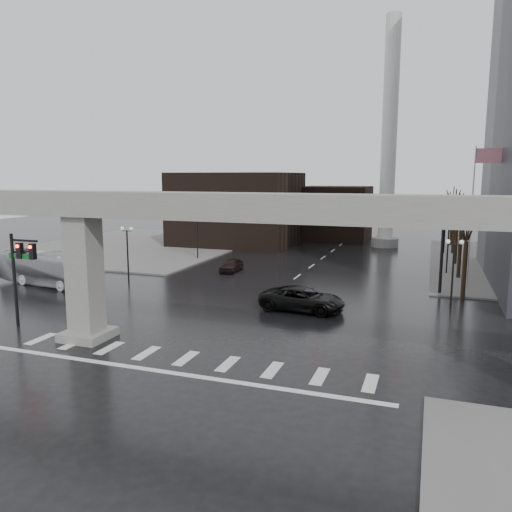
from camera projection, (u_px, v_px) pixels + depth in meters
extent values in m
plane|color=black|center=(194.00, 352.00, 27.31)|extent=(160.00, 160.00, 0.00)
cube|color=slate|center=(142.00, 245.00, 69.37)|extent=(28.00, 36.00, 0.15)
cube|color=gray|center=(191.00, 206.00, 26.04)|extent=(48.00, 2.20, 1.40)
cube|color=gray|center=(85.00, 278.00, 29.04)|extent=(1.60, 1.60, 7.30)
cube|color=gray|center=(88.00, 334.00, 29.58)|extent=(2.60, 2.60, 0.50)
cube|color=black|center=(238.00, 209.00, 70.22)|extent=(16.00, 14.00, 10.00)
cube|color=black|center=(335.00, 213.00, 75.74)|extent=(10.00, 10.00, 8.00)
cylinder|color=silver|center=(389.00, 134.00, 65.78)|extent=(2.00, 2.00, 30.00)
cylinder|color=gray|center=(385.00, 242.00, 68.06)|extent=(3.60, 3.60, 1.20)
cylinder|color=black|center=(442.00, 246.00, 39.96)|extent=(0.24, 0.24, 8.00)
cylinder|color=black|center=(368.00, 205.00, 41.43)|extent=(12.00, 0.18, 0.18)
cube|color=black|center=(405.00, 213.00, 40.55)|extent=(0.35, 0.30, 1.00)
cube|color=black|center=(361.00, 212.00, 41.70)|extent=(0.35, 0.30, 1.00)
cube|color=black|center=(320.00, 211.00, 42.85)|extent=(0.35, 0.30, 1.00)
sphere|color=#FF0C05|center=(405.00, 210.00, 40.33)|extent=(0.20, 0.20, 0.20)
cube|color=#0D5C1C|center=(425.00, 208.00, 39.98)|extent=(1.80, 0.05, 0.35)
cube|color=#0D5C1C|center=(344.00, 206.00, 42.12)|extent=(1.80, 0.05, 0.35)
cylinder|color=black|center=(15.00, 281.00, 31.51)|extent=(0.20, 0.20, 6.00)
cylinder|color=black|center=(24.00, 241.00, 30.77)|extent=(2.00, 0.14, 0.14)
cube|color=black|center=(20.00, 251.00, 31.01)|extent=(0.35, 0.30, 1.00)
cube|color=black|center=(33.00, 251.00, 30.68)|extent=(0.35, 0.30, 1.00)
cube|color=#0D5C1C|center=(19.00, 256.00, 31.10)|extent=(1.60, 0.05, 0.30)
cylinder|color=silver|center=(471.00, 219.00, 41.90)|extent=(0.12, 0.12, 12.00)
cube|color=#B01223|center=(489.00, 155.00, 40.75)|extent=(2.00, 0.03, 1.20)
cylinder|color=black|center=(452.00, 277.00, 35.52)|extent=(0.14, 0.14, 4.80)
cube|color=black|center=(455.00, 245.00, 35.15)|extent=(0.90, 0.06, 0.06)
sphere|color=silver|center=(448.00, 242.00, 35.26)|extent=(0.32, 0.32, 0.32)
sphere|color=silver|center=(462.00, 242.00, 34.97)|extent=(0.32, 0.32, 0.32)
cylinder|color=black|center=(448.00, 250.00, 48.55)|extent=(0.14, 0.14, 4.80)
cube|color=black|center=(449.00, 226.00, 48.18)|extent=(0.90, 0.06, 0.06)
sphere|color=silver|center=(444.00, 224.00, 48.30)|extent=(0.32, 0.32, 0.32)
sphere|color=silver|center=(454.00, 224.00, 48.00)|extent=(0.32, 0.32, 0.32)
cylinder|color=black|center=(445.00, 234.00, 61.58)|extent=(0.14, 0.14, 4.80)
cube|color=black|center=(446.00, 215.00, 61.21)|extent=(0.90, 0.06, 0.06)
sphere|color=silver|center=(442.00, 214.00, 61.33)|extent=(0.32, 0.32, 0.32)
sphere|color=silver|center=(450.00, 214.00, 61.03)|extent=(0.32, 0.32, 0.32)
cylinder|color=black|center=(128.00, 257.00, 44.41)|extent=(0.14, 0.14, 4.80)
cube|color=black|center=(127.00, 231.00, 44.03)|extent=(0.90, 0.06, 0.06)
sphere|color=silver|center=(122.00, 228.00, 44.15)|extent=(0.32, 0.32, 0.32)
sphere|color=silver|center=(131.00, 229.00, 43.85)|extent=(0.32, 0.32, 0.32)
cylinder|color=black|center=(197.00, 239.00, 57.44)|extent=(0.14, 0.14, 4.80)
cube|color=black|center=(197.00, 218.00, 57.07)|extent=(0.90, 0.06, 0.06)
sphere|color=silver|center=(193.00, 217.00, 57.18)|extent=(0.32, 0.32, 0.32)
sphere|color=silver|center=(200.00, 217.00, 56.89)|extent=(0.32, 0.32, 0.32)
cylinder|color=black|center=(241.00, 227.00, 70.47)|extent=(0.14, 0.14, 4.80)
cube|color=black|center=(241.00, 210.00, 70.10)|extent=(0.90, 0.06, 0.06)
sphere|color=silver|center=(238.00, 209.00, 70.21)|extent=(0.32, 0.32, 0.32)
sphere|color=silver|center=(244.00, 209.00, 69.92)|extent=(0.32, 0.32, 0.32)
cylinder|color=black|center=(464.00, 270.00, 38.93)|extent=(0.34, 0.34, 4.55)
cylinder|color=black|center=(468.00, 222.00, 38.34)|extent=(0.12, 1.52, 2.98)
cylinder|color=black|center=(474.00, 225.00, 38.45)|extent=(0.83, 1.14, 2.51)
cylinder|color=black|center=(460.00, 254.00, 46.37)|extent=(0.34, 0.34, 4.66)
cylinder|color=black|center=(462.00, 213.00, 45.77)|extent=(0.12, 1.55, 3.05)
cylinder|color=black|center=(468.00, 216.00, 45.87)|extent=(0.85, 1.16, 2.57)
cylinder|color=black|center=(456.00, 243.00, 53.81)|extent=(0.34, 0.34, 4.76)
cylinder|color=black|center=(458.00, 207.00, 53.19)|extent=(0.12, 1.59, 3.11)
cylinder|color=black|center=(463.00, 209.00, 53.30)|extent=(0.86, 1.18, 2.62)
cylinder|color=black|center=(453.00, 235.00, 61.25)|extent=(0.34, 0.34, 4.87)
cylinder|color=black|center=(456.00, 202.00, 60.62)|extent=(0.12, 1.62, 3.18)
cylinder|color=black|center=(460.00, 204.00, 60.72)|extent=(0.88, 1.20, 2.68)
cylinder|color=black|center=(451.00, 228.00, 68.69)|extent=(0.34, 0.34, 4.97)
cylinder|color=black|center=(453.00, 198.00, 68.04)|extent=(0.12, 1.65, 3.25)
cylinder|color=black|center=(457.00, 200.00, 68.15)|extent=(0.89, 1.23, 2.74)
imported|color=black|center=(302.00, 299.00, 35.64)|extent=(6.26, 3.20, 1.69)
imported|color=#B3B3B8|center=(49.00, 269.00, 43.79)|extent=(11.00, 4.33, 2.99)
imported|color=black|center=(232.00, 265.00, 50.30)|extent=(1.61, 3.83, 1.29)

